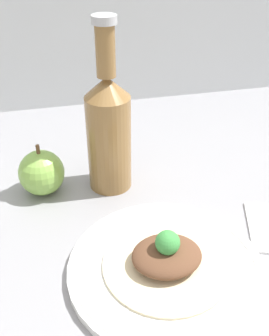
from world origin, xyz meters
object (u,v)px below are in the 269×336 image
at_px(plate, 166,267).
at_px(cider_bottle, 109,129).
at_px(apple, 42,173).
at_px(plated_food, 167,257).

height_order(plate, cider_bottle, cider_bottle).
xyz_separation_m(plate, cider_bottle, (-0.04, 0.22, 0.10)).
height_order(cider_bottle, apple, cider_bottle).
distance_m(plate, cider_bottle, 0.24).
bearing_deg(cider_bottle, plate, -80.53).
bearing_deg(plated_food, cider_bottle, 99.47).
height_order(plated_food, apple, apple).
bearing_deg(plate, cider_bottle, 99.47).
relative_size(plate, apple, 2.87).
distance_m(plated_food, cider_bottle, 0.24).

